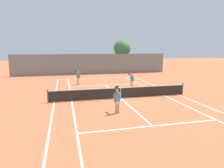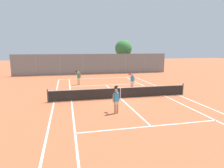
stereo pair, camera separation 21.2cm
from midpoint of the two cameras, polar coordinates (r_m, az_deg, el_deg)
The scene contains 14 objects.
ground_plane at distance 17.19m, azimuth 2.12°, elevation -4.09°, with size 120.00×120.00×0.00m, color #B25B38.
court_line_markings at distance 17.19m, azimuth 2.12°, elevation -4.08°, with size 11.10×23.90×0.01m.
tennis_net at distance 17.07m, azimuth 2.13°, elevation -2.44°, with size 12.00×0.10×1.07m.
player_near_side at distance 13.08m, azimuth 1.01°, elevation -4.48°, with size 0.54×0.84×1.77m.
player_far_left at distance 23.57m, azimuth -9.92°, elevation 1.97°, with size 0.67×0.73×1.77m.
player_far_right at distance 21.06m, azimuth 5.38°, elevation 1.10°, with size 0.83×0.70×1.77m.
loose_tennis_ball_0 at distance 11.14m, azimuth -10.24°, elevation -12.16°, with size 0.07×0.07×0.07m, color #D1DB33.
loose_tennis_ball_1 at distance 21.51m, azimuth -12.19°, elevation -1.31°, with size 0.07×0.07×0.07m, color #D1DB33.
loose_tennis_ball_2 at distance 25.69m, azimuth 5.82°, elevation 0.72°, with size 0.07×0.07×0.07m, color #D1DB33.
loose_tennis_ball_3 at distance 18.37m, azimuth 0.73°, elevation -3.04°, with size 0.07×0.07×0.07m, color #D1DB33.
loose_tennis_ball_4 at distance 14.82m, azimuth 21.85°, elevation -7.04°, with size 0.07×0.07×0.07m, color #D1DB33.
loose_tennis_ball_5 at distance 20.24m, azimuth -13.77°, elevation -2.10°, with size 0.07×0.07×0.07m, color #D1DB33.
back_fence at distance 33.01m, azimuth -5.70°, elevation 5.68°, with size 25.26×0.08×3.34m.
tree_behind_left at distance 36.89m, azimuth 2.82°, elevation 10.00°, with size 3.06×3.06×5.72m.
Camera 1 is at (-4.63, -16.00, 4.24)m, focal length 32.00 mm.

